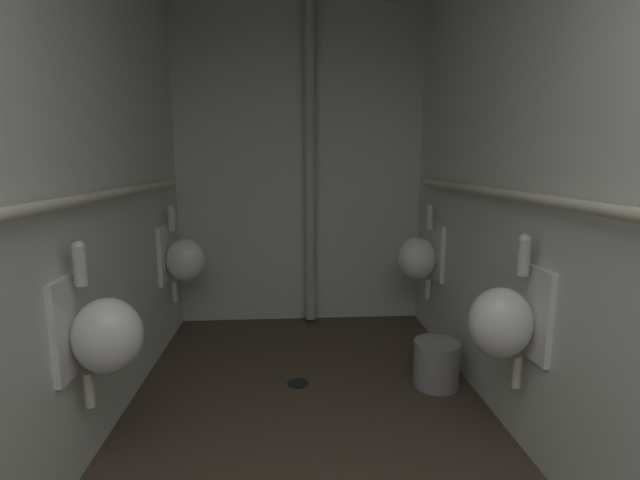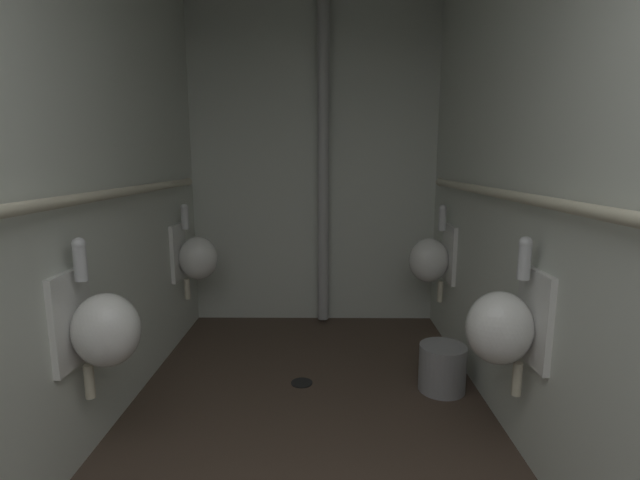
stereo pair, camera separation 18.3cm
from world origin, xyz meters
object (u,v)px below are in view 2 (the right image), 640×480
object	(u,v)px
urinal_right_far	(432,259)
waste_bin	(442,368)
urinal_left_mid	(101,328)
urinal_left_far	(195,257)
floor_drain	(302,382)
urinal_right_mid	(504,326)
standpipe_back_wall	(323,168)

from	to	relation	value
urinal_right_far	waste_bin	distance (m)	0.91
urinal_left_mid	urinal_left_far	distance (m)	1.52
urinal_left_mid	urinal_right_far	bearing A→B (deg)	38.61
urinal_right_far	floor_drain	bearing A→B (deg)	-145.77
urinal_left_far	floor_drain	world-z (taller)	urinal_left_far
urinal_left_far	waste_bin	world-z (taller)	urinal_left_far
urinal_left_mid	waste_bin	bearing A→B (deg)	22.62
urinal_right_mid	waste_bin	size ratio (longest dim) A/B	2.58
urinal_left_mid	standpipe_back_wall	distance (m)	2.30
urinal_left_mid	waste_bin	distance (m)	1.97
urinal_left_mid	urinal_right_mid	xyz separation A→B (m)	(1.83, 0.04, 0.00)
standpipe_back_wall	waste_bin	size ratio (longest dim) A/B	9.13
floor_drain	waste_bin	xyz separation A→B (m)	(0.89, -0.07, 0.14)
standpipe_back_wall	urinal_left_mid	bearing A→B (deg)	-117.03
urinal_right_mid	floor_drain	distance (m)	1.41
urinal_left_mid	urinal_left_far	bearing A→B (deg)	90.00
urinal_left_mid	urinal_right_mid	bearing A→B (deg)	1.31
urinal_left_far	urinal_right_far	xyz separation A→B (m)	(1.83, -0.06, 0.00)
urinal_left_far	urinal_right_mid	bearing A→B (deg)	-38.87
urinal_right_mid	waste_bin	distance (m)	0.88
urinal_right_far	standpipe_back_wall	world-z (taller)	standpipe_back_wall
floor_drain	waste_bin	distance (m)	0.90
urinal_right_mid	urinal_right_far	world-z (taller)	same
standpipe_back_wall	waste_bin	distance (m)	1.88
urinal_left_mid	standpipe_back_wall	size ratio (longest dim) A/B	0.28
urinal_left_mid	urinal_right_far	world-z (taller)	same
urinal_left_mid	floor_drain	world-z (taller)	urinal_left_mid
urinal_left_mid	urinal_left_far	world-z (taller)	same
urinal_left_mid	floor_drain	xyz separation A→B (m)	(0.86, 0.80, -0.68)
urinal_right_far	waste_bin	size ratio (longest dim) A/B	2.58
urinal_left_far	urinal_right_far	bearing A→B (deg)	-1.74
standpipe_back_wall	waste_bin	xyz separation A→B (m)	(0.75, -1.23, -1.21)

